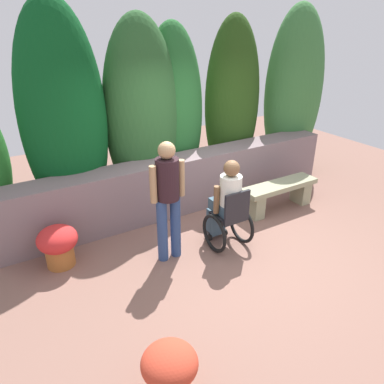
{
  "coord_description": "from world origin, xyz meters",
  "views": [
    {
      "loc": [
        -2.77,
        -3.45,
        3.01
      ],
      "look_at": [
        -0.42,
        0.46,
        0.85
      ],
      "focal_mm": 34.41,
      "sensor_mm": 36.0,
      "label": 1
    }
  ],
  "objects_px": {
    "stone_bench": "(279,192)",
    "person_standing_companion": "(168,194)",
    "person_in_wheelchair": "(228,207)",
    "flower_pot_terracotta_by_wall": "(170,368)",
    "flower_pot_purple_near": "(58,244)"
  },
  "relations": [
    {
      "from": "stone_bench",
      "to": "flower_pot_terracotta_by_wall",
      "type": "xyz_separation_m",
      "value": [
        -3.24,
        -2.12,
        0.0
      ]
    },
    {
      "from": "person_in_wheelchair",
      "to": "flower_pot_purple_near",
      "type": "xyz_separation_m",
      "value": [
        -2.19,
        0.75,
        -0.29
      ]
    },
    {
      "from": "stone_bench",
      "to": "flower_pot_terracotta_by_wall",
      "type": "height_order",
      "value": "flower_pot_terracotta_by_wall"
    },
    {
      "from": "person_in_wheelchair",
      "to": "person_standing_companion",
      "type": "distance_m",
      "value": 0.93
    },
    {
      "from": "stone_bench",
      "to": "flower_pot_purple_near",
      "type": "relative_size",
      "value": 2.47
    },
    {
      "from": "person_standing_companion",
      "to": "flower_pot_purple_near",
      "type": "height_order",
      "value": "person_standing_companion"
    },
    {
      "from": "flower_pot_purple_near",
      "to": "person_in_wheelchair",
      "type": "bearing_deg",
      "value": -18.87
    },
    {
      "from": "person_standing_companion",
      "to": "flower_pot_terracotta_by_wall",
      "type": "bearing_deg",
      "value": -101.43
    },
    {
      "from": "stone_bench",
      "to": "person_standing_companion",
      "type": "relative_size",
      "value": 0.85
    },
    {
      "from": "person_in_wheelchair",
      "to": "person_standing_companion",
      "type": "height_order",
      "value": "person_standing_companion"
    },
    {
      "from": "person_standing_companion",
      "to": "flower_pot_terracotta_by_wall",
      "type": "height_order",
      "value": "person_standing_companion"
    },
    {
      "from": "person_standing_companion",
      "to": "flower_pot_terracotta_by_wall",
      "type": "relative_size",
      "value": 3.17
    },
    {
      "from": "flower_pot_purple_near",
      "to": "flower_pot_terracotta_by_wall",
      "type": "bearing_deg",
      "value": -81.27
    },
    {
      "from": "flower_pot_terracotta_by_wall",
      "to": "flower_pot_purple_near",
      "type": "bearing_deg",
      "value": 98.73
    },
    {
      "from": "flower_pot_terracotta_by_wall",
      "to": "stone_bench",
      "type": "bearing_deg",
      "value": 33.2
    }
  ]
}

